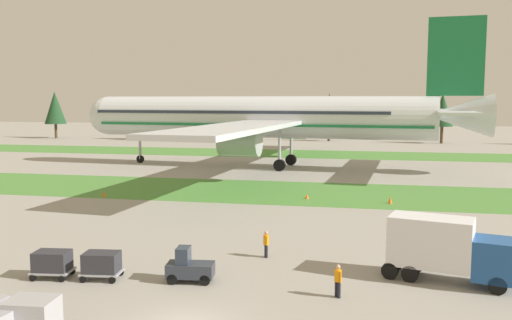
{
  "coord_description": "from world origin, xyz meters",
  "views": [
    {
      "loc": [
        7.86,
        -22.28,
        10.13
      ],
      "look_at": [
        -3.25,
        31.7,
        4.0
      ],
      "focal_mm": 38.06,
      "sensor_mm": 36.0,
      "label": 1
    }
  ],
  "objects_px": {
    "baggage_tug": "(189,267)",
    "ground_crew_marshaller": "(266,243)",
    "uld_container_2": "(32,319)",
    "taxiway_marker_1": "(104,194)",
    "airliner": "(271,117)",
    "ground_crew_loader": "(338,280)",
    "catering_truck": "(448,247)",
    "taxiway_marker_0": "(390,200)",
    "cargo_dolly_lead": "(102,263)",
    "taxiway_marker_2": "(307,196)",
    "cargo_dolly_second": "(52,262)"
  },
  "relations": [
    {
      "from": "baggage_tug",
      "to": "ground_crew_marshaller",
      "type": "height_order",
      "value": "baggage_tug"
    },
    {
      "from": "uld_container_2",
      "to": "taxiway_marker_1",
      "type": "xyz_separation_m",
      "value": [
        -13.36,
        32.33,
        -0.63
      ]
    },
    {
      "from": "airliner",
      "to": "ground_crew_loader",
      "type": "distance_m",
      "value": 54.4
    },
    {
      "from": "ground_crew_marshaller",
      "to": "taxiway_marker_1",
      "type": "bearing_deg",
      "value": 26.28
    },
    {
      "from": "baggage_tug",
      "to": "catering_truck",
      "type": "distance_m",
      "value": 14.46
    },
    {
      "from": "taxiway_marker_0",
      "to": "cargo_dolly_lead",
      "type": "bearing_deg",
      "value": -122.48
    },
    {
      "from": "ground_crew_marshaller",
      "to": "ground_crew_loader",
      "type": "relative_size",
      "value": 1.0
    },
    {
      "from": "uld_container_2",
      "to": "taxiway_marker_1",
      "type": "height_order",
      "value": "uld_container_2"
    },
    {
      "from": "cargo_dolly_lead",
      "to": "taxiway_marker_1",
      "type": "bearing_deg",
      "value": -159.72
    },
    {
      "from": "ground_crew_marshaller",
      "to": "taxiway_marker_2",
      "type": "xyz_separation_m",
      "value": [
        0.28,
        21.44,
        -0.7
      ]
    },
    {
      "from": "baggage_tug",
      "to": "taxiway_marker_2",
      "type": "height_order",
      "value": "baggage_tug"
    },
    {
      "from": "ground_crew_marshaller",
      "to": "taxiway_marker_1",
      "type": "relative_size",
      "value": 3.38
    },
    {
      "from": "airliner",
      "to": "ground_crew_loader",
      "type": "relative_size",
      "value": 43.3
    },
    {
      "from": "catering_truck",
      "to": "ground_crew_marshaller",
      "type": "distance_m",
      "value": 11.1
    },
    {
      "from": "ground_crew_marshaller",
      "to": "taxiway_marker_0",
      "type": "xyz_separation_m",
      "value": [
        8.58,
        20.49,
        -0.61
      ]
    },
    {
      "from": "taxiway_marker_0",
      "to": "taxiway_marker_1",
      "type": "bearing_deg",
      "value": -176.08
    },
    {
      "from": "cargo_dolly_lead",
      "to": "taxiway_marker_2",
      "type": "bearing_deg",
      "value": 155.89
    },
    {
      "from": "cargo_dolly_second",
      "to": "catering_truck",
      "type": "relative_size",
      "value": 0.32
    },
    {
      "from": "ground_crew_loader",
      "to": "taxiway_marker_0",
      "type": "bearing_deg",
      "value": 133.89
    },
    {
      "from": "uld_container_2",
      "to": "taxiway_marker_0",
      "type": "bearing_deg",
      "value": 64.9
    },
    {
      "from": "baggage_tug",
      "to": "ground_crew_loader",
      "type": "relative_size",
      "value": 1.57
    },
    {
      "from": "airliner",
      "to": "taxiway_marker_0",
      "type": "bearing_deg",
      "value": -142.62
    },
    {
      "from": "airliner",
      "to": "uld_container_2",
      "type": "relative_size",
      "value": 37.67
    },
    {
      "from": "baggage_tug",
      "to": "cargo_dolly_second",
      "type": "relative_size",
      "value": 1.16
    },
    {
      "from": "catering_truck",
      "to": "ground_crew_loader",
      "type": "height_order",
      "value": "catering_truck"
    },
    {
      "from": "catering_truck",
      "to": "taxiway_marker_0",
      "type": "height_order",
      "value": "catering_truck"
    },
    {
      "from": "catering_truck",
      "to": "ground_crew_loader",
      "type": "relative_size",
      "value": 4.2
    },
    {
      "from": "airliner",
      "to": "ground_crew_marshaller",
      "type": "relative_size",
      "value": 43.3
    },
    {
      "from": "ground_crew_loader",
      "to": "uld_container_2",
      "type": "height_order",
      "value": "uld_container_2"
    },
    {
      "from": "cargo_dolly_lead",
      "to": "ground_crew_marshaller",
      "type": "distance_m",
      "value": 10.33
    },
    {
      "from": "uld_container_2",
      "to": "baggage_tug",
      "type": "bearing_deg",
      "value": 63.52
    },
    {
      "from": "airliner",
      "to": "baggage_tug",
      "type": "xyz_separation_m",
      "value": [
        4.49,
        -51.69,
        -6.77
      ]
    },
    {
      "from": "airliner",
      "to": "ground_crew_loader",
      "type": "xyz_separation_m",
      "value": [
        12.76,
        -52.47,
        -6.64
      ]
    },
    {
      "from": "ground_crew_marshaller",
      "to": "uld_container_2",
      "type": "height_order",
      "value": "uld_container_2"
    },
    {
      "from": "catering_truck",
      "to": "ground_crew_marshaller",
      "type": "height_order",
      "value": "catering_truck"
    },
    {
      "from": "catering_truck",
      "to": "taxiway_marker_0",
      "type": "xyz_separation_m",
      "value": [
        -2.18,
        23.03,
        -1.61
      ]
    },
    {
      "from": "catering_truck",
      "to": "uld_container_2",
      "type": "bearing_deg",
      "value": -43.72
    },
    {
      "from": "catering_truck",
      "to": "ground_crew_marshaller",
      "type": "relative_size",
      "value": 4.2
    },
    {
      "from": "ground_crew_loader",
      "to": "catering_truck",
      "type": "bearing_deg",
      "value": 84.32
    },
    {
      "from": "uld_container_2",
      "to": "taxiway_marker_2",
      "type": "height_order",
      "value": "uld_container_2"
    },
    {
      "from": "airliner",
      "to": "cargo_dolly_second",
      "type": "distance_m",
      "value": 53.15
    },
    {
      "from": "airliner",
      "to": "taxiway_marker_2",
      "type": "distance_m",
      "value": 27.05
    },
    {
      "from": "baggage_tug",
      "to": "cargo_dolly_second",
      "type": "distance_m",
      "value": 7.93
    },
    {
      "from": "airliner",
      "to": "uld_container_2",
      "type": "xyz_separation_m",
      "value": [
        0.33,
        -60.04,
        -6.7
      ]
    },
    {
      "from": "baggage_tug",
      "to": "cargo_dolly_second",
      "type": "height_order",
      "value": "baggage_tug"
    },
    {
      "from": "cargo_dolly_second",
      "to": "taxiway_marker_1",
      "type": "relative_size",
      "value": 4.59
    },
    {
      "from": "ground_crew_loader",
      "to": "taxiway_marker_0",
      "type": "distance_m",
      "value": 27.03
    },
    {
      "from": "airliner",
      "to": "catering_truck",
      "type": "xyz_separation_m",
      "value": [
        18.6,
        -48.73,
        -5.63
      ]
    },
    {
      "from": "airliner",
      "to": "cargo_dolly_second",
      "type": "bearing_deg",
      "value": -178.88
    },
    {
      "from": "baggage_tug",
      "to": "cargo_dolly_lead",
      "type": "xyz_separation_m",
      "value": [
        -4.99,
        -0.59,
        0.1
      ]
    }
  ]
}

